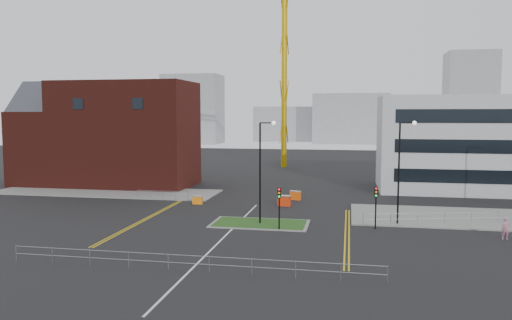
{
  "coord_description": "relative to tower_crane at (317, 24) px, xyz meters",
  "views": [
    {
      "loc": [
        9.68,
        -34.92,
        9.87
      ],
      "look_at": [
        0.22,
        15.59,
        5.0
      ],
      "focal_mm": 35.0,
      "sensor_mm": 36.0,
      "label": 1
    }
  ],
  "objects": [
    {
      "name": "traffic_light_island",
      "position": [
        0.2,
        -47.76,
        -22.66
      ],
      "size": [
        0.28,
        0.33,
        3.65
      ],
      "color": "black",
      "rests_on": "ground"
    },
    {
      "name": "grass_island",
      "position": [
        -1.8,
        -45.74,
        -25.17
      ],
      "size": [
        8.0,
        4.0,
        0.12
      ],
      "primitive_type": "cube",
      "color": "#204617",
      "rests_on": "ground"
    },
    {
      "name": "skyline_c",
      "position": [
        41.2,
        71.26,
        -11.23
      ],
      "size": [
        14.0,
        12.0,
        28.0
      ],
      "primitive_type": "cube",
      "color": "gray",
      "rests_on": "ground"
    },
    {
      "name": "skyline_a",
      "position": [
        -43.8,
        66.26,
        -14.23
      ],
      "size": [
        18.0,
        12.0,
        22.0
      ],
      "primitive_type": "cube",
      "color": "gray",
      "rests_on": "ground"
    },
    {
      "name": "island_kerb",
      "position": [
        -1.8,
        -45.74,
        -25.19
      ],
      "size": [
        8.6,
        4.6,
        0.08
      ],
      "primitive_type": "cube",
      "color": "slate",
      "rests_on": "ground"
    },
    {
      "name": "skyline_d",
      "position": [
        -11.8,
        86.26,
        -19.23
      ],
      "size": [
        30.0,
        12.0,
        12.0
      ],
      "primitive_type": "cube",
      "color": "gray",
      "rests_on": "ground"
    },
    {
      "name": "yellow_left_a",
      "position": [
        -12.8,
        -43.74,
        -25.22
      ],
      "size": [
        0.12,
        24.0,
        0.01
      ],
      "primitive_type": "cube",
      "color": "gold",
      "rests_on": "ground"
    },
    {
      "name": "railing_right",
      "position": [
        16.7,
        -42.24,
        -24.45
      ],
      "size": [
        19.05,
        5.05,
        1.1
      ],
      "color": "gray",
      "rests_on": "ground"
    },
    {
      "name": "pavement_right",
      "position": [
        18.2,
        -39.74,
        -25.17
      ],
      "size": [
        24.0,
        10.0,
        0.12
      ],
      "primitive_type": "cube",
      "color": "slate",
      "rests_on": "ground"
    },
    {
      "name": "barrier_right",
      "position": [
        -0.03,
        -32.8,
        -24.66
      ],
      "size": [
        1.3,
        0.85,
        1.04
      ],
      "color": "#FE5B0E",
      "rests_on": "ground"
    },
    {
      "name": "yellow_left_b",
      "position": [
        -12.5,
        -43.74,
        -25.22
      ],
      "size": [
        0.12,
        24.0,
        0.01
      ],
      "primitive_type": "cube",
      "color": "gold",
      "rests_on": "ground"
    },
    {
      "name": "yellow_right_b",
      "position": [
        6.0,
        -47.74,
        -25.22
      ],
      "size": [
        0.12,
        20.0,
        0.01
      ],
      "primitive_type": "cube",
      "color": "gold",
      "rests_on": "ground"
    },
    {
      "name": "skyline_b",
      "position": [
        6.2,
        76.26,
        -17.23
      ],
      "size": [
        24.0,
        12.0,
        16.0
      ],
      "primitive_type": "cube",
      "color": "gray",
      "rests_on": "ground"
    },
    {
      "name": "pavement_left",
      "position": [
        -23.8,
        -31.74,
        -25.17
      ],
      "size": [
        28.0,
        8.0,
        0.12
      ],
      "primitive_type": "cube",
      "color": "slate",
      "rests_on": "ground"
    },
    {
      "name": "railing_left",
      "position": [
        -14.8,
        -35.74,
        -24.48
      ],
      "size": [
        6.05,
        0.05,
        1.1
      ],
      "color": "gray",
      "rests_on": "ground"
    },
    {
      "name": "brick_building",
      "position": [
        -26.77,
        -25.74,
        -18.38
      ],
      "size": [
        24.2,
        10.07,
        14.24
      ],
      "color": "#4F1913",
      "rests_on": "ground"
    },
    {
      "name": "yellow_right_a",
      "position": [
        5.7,
        -47.74,
        -25.22
      ],
      "size": [
        0.12,
        20.0,
        0.01
      ],
      "primitive_type": "cube",
      "color": "gold",
      "rests_on": "ground"
    },
    {
      "name": "pedestrian",
      "position": [
        18.03,
        -47.48,
        -24.36
      ],
      "size": [
        0.64,
        0.42,
        1.74
      ],
      "primitive_type": "imported",
      "rotation": [
        0.0,
        0.0,
        -0.01
      ],
      "color": "#BA7891",
      "rests_on": "ground"
    },
    {
      "name": "office_block",
      "position": [
        22.21,
        -21.77,
        -19.22
      ],
      "size": [
        25.0,
        12.2,
        12.0
      ],
      "color": "#B3B6B9",
      "rests_on": "ground"
    },
    {
      "name": "tower_crane",
      "position": [
        0.0,
        0.0,
        0.0
      ],
      "size": [
        52.01,
        12.2,
        36.45
      ],
      "color": "#CB9F0B",
      "rests_on": "ground"
    },
    {
      "name": "barrier_left",
      "position": [
        -10.18,
        -37.42,
        -24.73
      ],
      "size": [
        1.09,
        0.41,
        0.91
      ],
      "color": "orange",
      "rests_on": "ground"
    },
    {
      "name": "ground",
      "position": [
        -3.8,
        -53.74,
        -25.23
      ],
      "size": [
        200.0,
        200.0,
        0.0
      ],
      "primitive_type": "plane",
      "color": "black",
      "rests_on": "ground"
    },
    {
      "name": "streetlamp_right_near",
      "position": [
        10.42,
        -43.74,
        -19.81
      ],
      "size": [
        1.46,
        0.36,
        9.18
      ],
      "color": "black",
      "rests_on": "ground"
    },
    {
      "name": "streetlamp_island",
      "position": [
        -1.58,
        -45.74,
        -19.81
      ],
      "size": [
        1.46,
        0.36,
        9.18
      ],
      "color": "black",
      "rests_on": "ground"
    },
    {
      "name": "barrier_mid",
      "position": [
        -0.8,
        -36.76,
        -24.6
      ],
      "size": [
        1.41,
        0.58,
        1.16
      ],
      "color": "red",
      "rests_on": "ground"
    },
    {
      "name": "centre_line",
      "position": [
        -3.8,
        -51.74,
        -25.22
      ],
      "size": [
        0.15,
        30.0,
        0.01
      ],
      "primitive_type": "cube",
      "color": "silver",
      "rests_on": "ground"
    },
    {
      "name": "railing_front",
      "position": [
        -3.8,
        -59.74,
        -24.44
      ],
      "size": [
        24.05,
        0.05,
        1.1
      ],
      "color": "gray",
      "rests_on": "ground"
    },
    {
      "name": "traffic_light_right",
      "position": [
        8.2,
        -45.76,
        -22.66
      ],
      "size": [
        0.28,
        0.33,
        3.65
      ],
      "color": "black",
      "rests_on": "ground"
    }
  ]
}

